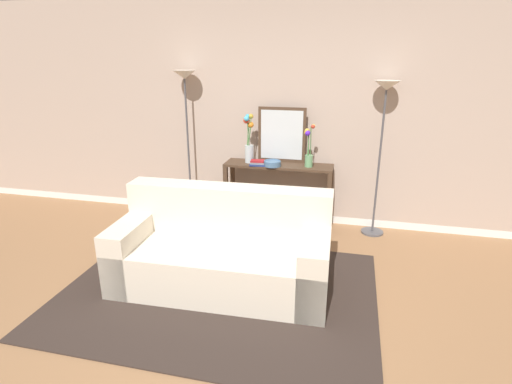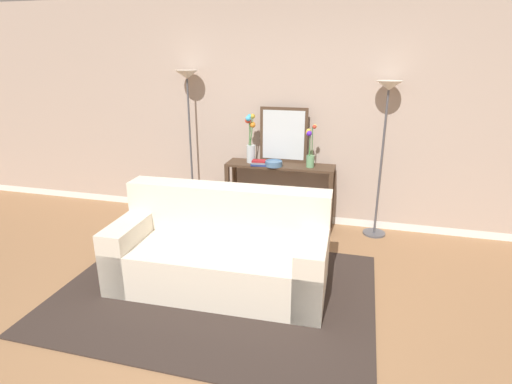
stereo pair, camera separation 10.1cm
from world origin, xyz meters
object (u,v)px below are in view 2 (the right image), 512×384
Objects in this scene: book_stack at (259,163)px; vase_tall_flowers at (251,141)px; floor_lamp_left at (188,104)px; floor_lamp_right at (386,117)px; couch at (221,253)px; console_table at (280,184)px; fruit_bowl at (274,163)px; wall_mirror at (284,135)px; book_row_under_console at (254,219)px; vase_short_flowers at (310,148)px.

vase_tall_flowers is at bearing 138.86° from book_stack.
floor_lamp_left reaches higher than vase_tall_flowers.
couch is at bearing -132.93° from floor_lamp_right.
vase_tall_flowers reaches higher than couch.
book_stack is (0.13, -0.12, -0.23)m from vase_tall_flowers.
console_table is 6.40× the size of fruit_bowl.
floor_lamp_left is (-0.92, 1.49, 1.14)m from couch.
floor_lamp_left is 1.14m from book_stack.
couch is 2.98× the size of wall_mirror.
fruit_bowl is (-1.20, -0.16, -0.56)m from floor_lamp_right.
vase_tall_flowers is 0.99m from book_row_under_console.
vase_tall_flowers is at bearing 178.79° from console_table.
floor_lamp_right is 1.99m from book_row_under_console.
couch is at bearing -98.09° from fruit_bowl.
console_table is 0.38m from book_stack.
book_stack is at bearing -176.03° from fruit_bowl.
book_stack reaches higher than book_row_under_console.
floor_lamp_left reaches higher than wall_mirror.
floor_lamp_left reaches higher than book_stack.
console_table is at bearing -93.13° from wall_mirror.
couch is 10.18× the size of book_stack.
fruit_bowl reaches higher than console_table.
fruit_bowl is (-0.06, -0.10, 0.28)m from console_table.
fruit_bowl is at bearing -105.29° from wall_mirror.
wall_mirror is (1.17, 0.07, -0.33)m from floor_lamp_left.
floor_lamp_right is at bearing 6.86° from vase_short_flowers.
floor_lamp_left is 4.62× the size of book_row_under_console.
book_stack is (-0.58, -0.08, -0.19)m from vase_short_flowers.
wall_mirror is at bearing 19.09° from vase_tall_flowers.
vase_tall_flowers reaches higher than book_row_under_console.
vase_tall_flowers is (-0.37, -0.13, -0.07)m from wall_mirror.
book_row_under_console is (-0.68, 0.03, -0.96)m from vase_short_flowers.
console_table is at bearing 25.67° from book_stack.
vase_short_flowers is at bearing -3.60° from floor_lamp_left.
console_table is at bearing 60.03° from fruit_bowl.
vase_tall_flowers is 1.44× the size of book_row_under_console.
book_row_under_console is (-0.10, 0.11, -0.77)m from book_stack.
fruit_bowl is at bearing -172.43° from floor_lamp_right.
floor_lamp_right is at bearing 0.00° from floor_lamp_left.
fruit_bowl is (-0.06, -0.23, -0.29)m from wall_mirror.
floor_lamp_right is 9.28× the size of book_stack.
floor_lamp_left is 9.23× the size of fruit_bowl.
fruit_bowl is 1.05× the size of book_stack.
console_table is 2.59× the size of vase_short_flowers.
vase_tall_flowers reaches higher than console_table.
vase_tall_flowers is at bearing -160.91° from wall_mirror.
couch is 1.51× the size of console_table.
vase_short_flowers reaches higher than console_table.
floor_lamp_right is 1.50m from book_stack.
vase_short_flowers is at bearing -26.15° from wall_mirror.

